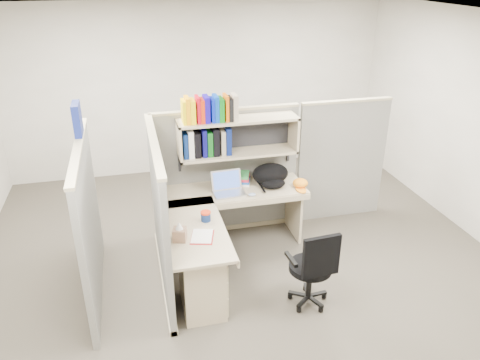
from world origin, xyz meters
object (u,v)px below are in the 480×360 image
object	(u,v)px
backpack	(272,176)
task_chair	(311,279)
snack_canister	(206,216)
desk	(213,254)
laptop	(229,184)

from	to	relation	value
backpack	task_chair	world-z (taller)	backpack
snack_canister	backpack	bearing A→B (deg)	35.08
desk	backpack	bearing A→B (deg)	43.50
desk	snack_canister	xyz separation A→B (m)	(-0.03, 0.20, 0.35)
backpack	desk	bearing A→B (deg)	-119.66
desk	laptop	world-z (taller)	laptop
laptop	snack_canister	size ratio (longest dim) A/B	3.32
laptop	snack_canister	distance (m)	0.67
task_chair	desk	bearing A→B (deg)	151.54
backpack	task_chair	size ratio (longest dim) A/B	0.49
desk	backpack	world-z (taller)	backpack
laptop	task_chair	bearing A→B (deg)	-69.09
laptop	backpack	size ratio (longest dim) A/B	0.81
laptop	snack_canister	bearing A→B (deg)	-127.53
snack_canister	task_chair	size ratio (longest dim) A/B	0.12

